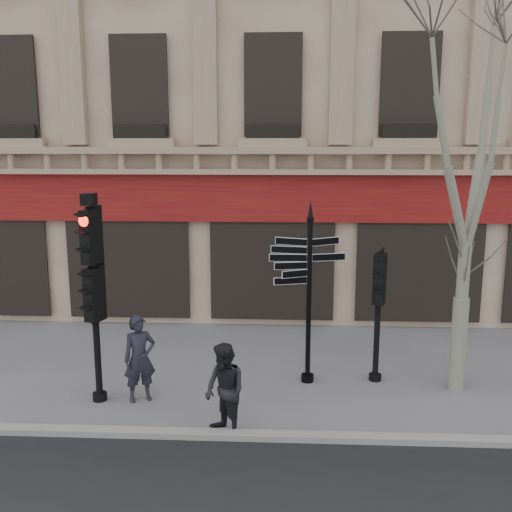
# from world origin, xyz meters

# --- Properties ---
(ground) EXTENTS (80.00, 80.00, 0.00)m
(ground) POSITION_xyz_m (0.00, 0.00, 0.00)
(ground) COLOR slate
(ground) RESTS_ON ground
(kerb) EXTENTS (80.00, 0.25, 0.12)m
(kerb) POSITION_xyz_m (0.00, -1.40, 0.06)
(kerb) COLOR gray
(kerb) RESTS_ON ground
(building) EXTENTS (28.00, 15.52, 18.00)m
(building) POSITION_xyz_m (0.00, 12.48, 8.99)
(building) COLOR tan
(building) RESTS_ON ground
(fingerpost) EXTENTS (1.76, 1.76, 3.89)m
(fingerpost) POSITION_xyz_m (0.85, 1.11, 2.61)
(fingerpost) COLOR black
(fingerpost) RESTS_ON ground
(traffic_signal_main) EXTENTS (0.53, 0.45, 4.11)m
(traffic_signal_main) POSITION_xyz_m (-3.31, -0.02, 2.59)
(traffic_signal_main) COLOR black
(traffic_signal_main) RESTS_ON ground
(traffic_signal_secondary) EXTENTS (0.55, 0.46, 2.79)m
(traffic_signal_secondary) POSITION_xyz_m (2.31, 1.24, 1.95)
(traffic_signal_secondary) COLOR black
(traffic_signal_secondary) RESTS_ON ground
(plane_tree) EXTENTS (2.84, 2.84, 7.55)m
(plane_tree) POSITION_xyz_m (3.91, 0.86, 5.30)
(plane_tree) COLOR gray
(plane_tree) RESTS_ON ground
(pedestrian_a) EXTENTS (0.75, 0.65, 1.74)m
(pedestrian_a) POSITION_xyz_m (-2.49, 0.02, 0.87)
(pedestrian_a) COLOR #20202A
(pedestrian_a) RESTS_ON ground
(pedestrian_b) EXTENTS (1.00, 1.02, 1.66)m
(pedestrian_b) POSITION_xyz_m (-0.67, -1.30, 0.83)
(pedestrian_b) COLOR black
(pedestrian_b) RESTS_ON ground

